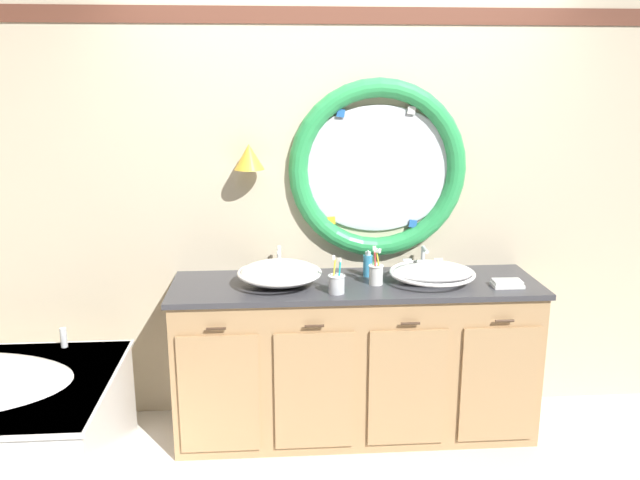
% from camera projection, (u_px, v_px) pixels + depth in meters
% --- Properties ---
extents(ground_plane, '(14.00, 14.00, 0.00)m').
position_uv_depth(ground_plane, '(349.00, 454.00, 3.51)').
color(ground_plane, silver).
extents(back_wall_assembly, '(6.40, 0.26, 2.60)m').
position_uv_depth(back_wall_assembly, '(343.00, 197.00, 3.75)').
color(back_wall_assembly, beige).
rests_on(back_wall_assembly, ground_plane).
extents(vanity_counter, '(2.03, 0.60, 0.90)m').
position_uv_depth(vanity_counter, '(355.00, 357.00, 3.67)').
color(vanity_counter, tan).
rests_on(vanity_counter, ground_plane).
extents(sink_basin_left, '(0.46, 0.46, 0.14)m').
position_uv_depth(sink_basin_left, '(280.00, 273.00, 3.48)').
color(sink_basin_left, white).
rests_on(sink_basin_left, vanity_counter).
extents(sink_basin_right, '(0.47, 0.47, 0.10)m').
position_uv_depth(sink_basin_right, '(432.00, 273.00, 3.55)').
color(sink_basin_right, white).
rests_on(sink_basin_right, vanity_counter).
extents(faucet_set_left, '(0.24, 0.13, 0.17)m').
position_uv_depth(faucet_set_left, '(279.00, 263.00, 3.70)').
color(faucet_set_left, silver).
rests_on(faucet_set_left, vanity_counter).
extents(faucet_set_right, '(0.24, 0.12, 0.15)m').
position_uv_depth(faucet_set_right, '(423.00, 261.00, 3.76)').
color(faucet_set_right, silver).
rests_on(faucet_set_right, vanity_counter).
extents(toothbrush_holder_left, '(0.09, 0.09, 0.20)m').
position_uv_depth(toothbrush_holder_left, '(336.00, 283.00, 3.37)').
color(toothbrush_holder_left, silver).
rests_on(toothbrush_holder_left, vanity_counter).
extents(toothbrush_holder_right, '(0.08, 0.08, 0.21)m').
position_uv_depth(toothbrush_holder_right, '(376.00, 273.00, 3.51)').
color(toothbrush_holder_right, white).
rests_on(toothbrush_holder_right, vanity_counter).
extents(soap_dispenser, '(0.05, 0.06, 0.15)m').
position_uv_depth(soap_dispenser, '(368.00, 265.00, 3.65)').
color(soap_dispenser, '#388EBC').
rests_on(soap_dispenser, vanity_counter).
extents(folded_hand_towel, '(0.16, 0.10, 0.04)m').
position_uv_depth(folded_hand_towel, '(507.00, 284.00, 3.48)').
color(folded_hand_towel, white).
rests_on(folded_hand_towel, vanity_counter).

